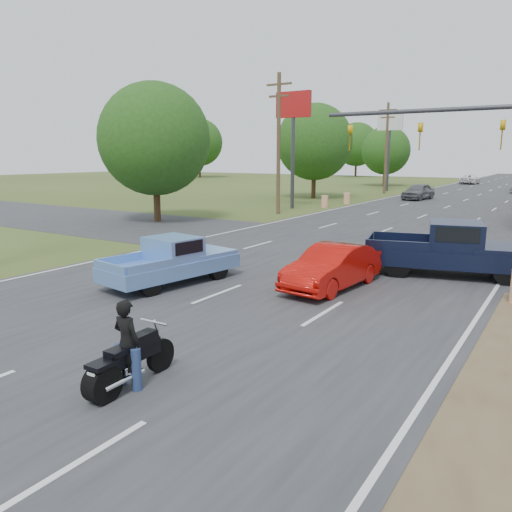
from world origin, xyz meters
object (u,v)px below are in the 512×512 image
Objects in this scene: blue_pickup at (174,260)px; navy_pickup at (455,249)px; distant_car_white at (470,179)px; motorcycle at (126,364)px; red_convertible at (332,267)px; rider at (127,347)px; distant_car_grey at (418,192)px.

blue_pickup is 9.95m from navy_pickup.
navy_pickup is 64.41m from distant_car_white.
motorcycle is 13.06m from navy_pickup.
distant_car_white is at bearing 101.89° from blue_pickup.
red_convertible is 8.59m from rider.
distant_car_white is (-7.38, 76.15, -0.09)m from rider.
distant_car_grey is (-6.50, 43.86, -0.01)m from rider.
red_convertible is 35.92m from distant_car_grey.
navy_pickup reaches higher than motorcycle.
distant_car_grey is 32.30m from distant_car_white.
motorcycle is at bearing 90.00° from rider.
rider is 0.31× the size of distant_car_white.
rider is 44.34m from distant_car_grey.
rider is at bearing 95.90° from distant_car_white.
red_convertible is at bearing -50.14° from navy_pickup.
motorcycle is at bearing -44.89° from blue_pickup.
distant_car_white is at bearing 102.05° from red_convertible.
motorcycle is 1.35× the size of rider.
red_convertible is 1.95× the size of motorcycle.
distant_car_grey is 0.91× the size of distant_car_white.
blue_pickup is 37.54m from distant_car_grey.
distant_car_grey is at bearing 91.92° from distant_car_white.
motorcycle is 76.56m from distant_car_white.
distant_car_white is (-10.55, 63.54, -0.27)m from navy_pickup.
red_convertible is 0.82× the size of distant_car_white.
red_convertible reaches higher than motorcycle.
blue_pickup is at bearing -149.69° from red_convertible.
distant_car_white is at bearing 99.21° from distant_car_grey.
navy_pickup reaches higher than distant_car_grey.
navy_pickup is at bearing 74.65° from motorcycle.
motorcycle is at bearing 95.89° from distant_car_white.
blue_pickup is 0.97× the size of distant_car_white.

